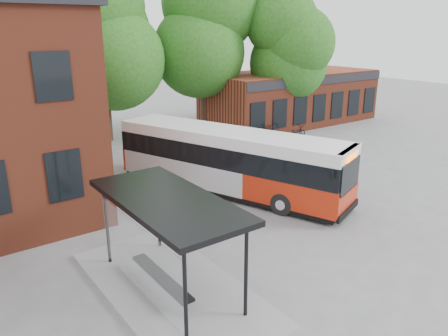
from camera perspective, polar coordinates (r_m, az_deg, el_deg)
ground at (r=16.36m, az=5.26°, el=-8.74°), size 100.00×100.00×0.00m
shop_row at (r=35.51m, az=8.71°, el=9.11°), size 14.00×6.20×4.00m
bus_shelter at (r=12.64m, az=-7.18°, el=-9.89°), size 3.60×7.00×2.90m
bike_rail at (r=29.15m, az=6.03°, el=3.67°), size 5.20×0.10×0.38m
tree_1 at (r=29.96m, az=-15.42°, el=13.25°), size 7.92×7.92×10.40m
tree_2 at (r=32.27m, az=-2.78°, el=14.68°), size 7.92×7.92×11.00m
tree_3 at (r=32.40m, az=8.89°, el=12.98°), size 7.04×7.04×9.28m
city_bus at (r=19.98m, az=0.61°, el=0.84°), size 6.18×11.54×2.90m
bicycle_0 at (r=28.22m, az=2.37°, el=3.75°), size 1.63×0.73×0.83m
bicycle_1 at (r=27.35m, az=4.70°, el=3.54°), size 1.87×0.67×1.10m
bicycle_2 at (r=29.06m, az=5.47°, el=4.14°), size 1.76×1.11×0.87m
bicycle_3 at (r=29.10m, az=3.78°, el=4.44°), size 1.90×1.18×1.11m
bicycle_4 at (r=29.79m, az=5.03°, el=4.61°), size 1.97×1.15×0.98m
bicycle_5 at (r=30.06m, az=6.34°, el=4.75°), size 1.79×1.10×1.04m
bicycle_6 at (r=30.00m, az=9.33°, el=4.55°), size 1.95×0.78×1.00m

